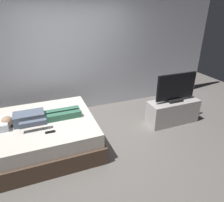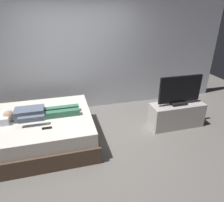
{
  "view_description": "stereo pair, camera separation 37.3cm",
  "coord_description": "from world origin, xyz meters",
  "px_view_note": "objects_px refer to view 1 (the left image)",
  "views": [
    {
      "loc": [
        -0.79,
        -2.77,
        2.28
      ],
      "look_at": [
        0.44,
        0.38,
        0.69
      ],
      "focal_mm": 32.25,
      "sensor_mm": 36.0,
      "label": 1
    },
    {
      "loc": [
        -0.43,
        -2.88,
        2.28
      ],
      "look_at": [
        0.44,
        0.38,
        0.69
      ],
      "focal_mm": 32.25,
      "sensor_mm": 36.0,
      "label": 2
    }
  ],
  "objects_px": {
    "remote": "(50,132)",
    "tv_stand": "(173,112)",
    "bed": "(39,135)",
    "tv": "(176,88)",
    "person": "(38,117)"
  },
  "relations": [
    {
      "from": "bed",
      "to": "tv_stand",
      "type": "relative_size",
      "value": 1.76
    },
    {
      "from": "bed",
      "to": "remote",
      "type": "distance_m",
      "value": 0.53
    },
    {
      "from": "tv_stand",
      "to": "tv",
      "type": "relative_size",
      "value": 1.25
    },
    {
      "from": "tv",
      "to": "remote",
      "type": "bearing_deg",
      "value": -172.76
    },
    {
      "from": "bed",
      "to": "tv",
      "type": "bearing_deg",
      "value": -1.95
    },
    {
      "from": "tv",
      "to": "person",
      "type": "bearing_deg",
      "value": 178.2
    },
    {
      "from": "bed",
      "to": "remote",
      "type": "bearing_deg",
      "value": -66.46
    },
    {
      "from": "remote",
      "to": "tv_stand",
      "type": "xyz_separation_m",
      "value": [
        2.53,
        0.32,
        -0.3
      ]
    },
    {
      "from": "person",
      "to": "remote",
      "type": "height_order",
      "value": "person"
    },
    {
      "from": "person",
      "to": "tv_stand",
      "type": "xyz_separation_m",
      "value": [
        2.68,
        -0.08,
        -0.37
      ]
    },
    {
      "from": "person",
      "to": "tv_stand",
      "type": "relative_size",
      "value": 1.15
    },
    {
      "from": "tv",
      "to": "tv_stand",
      "type": "bearing_deg",
      "value": 180.0
    },
    {
      "from": "bed",
      "to": "tv_stand",
      "type": "distance_m",
      "value": 2.71
    },
    {
      "from": "person",
      "to": "tv_stand",
      "type": "bearing_deg",
      "value": -1.8
    },
    {
      "from": "person",
      "to": "remote",
      "type": "bearing_deg",
      "value": -69.53
    }
  ]
}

